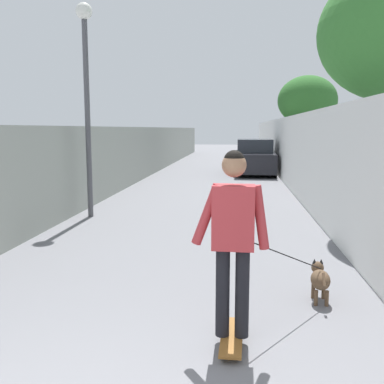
{
  "coord_description": "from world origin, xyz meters",
  "views": [
    {
      "loc": [
        -1.77,
        -1.02,
        2.0
      ],
      "look_at": [
        5.12,
        -0.3,
        1.0
      ],
      "focal_mm": 40.98,
      "sensor_mm": 36.0,
      "label": 1
    }
  ],
  "objects_px": {
    "lamp_post": "(86,75)",
    "skateboard": "(232,337)",
    "dog": "(320,278)",
    "car_near": "(254,158)",
    "person_skateboarder": "(233,229)",
    "tree_right_mid": "(307,101)"
  },
  "relations": [
    {
      "from": "lamp_post",
      "to": "skateboard",
      "type": "relative_size",
      "value": 5.83
    },
    {
      "from": "tree_right_mid",
      "to": "person_skateboarder",
      "type": "relative_size",
      "value": 2.53
    },
    {
      "from": "lamp_post",
      "to": "skateboard",
      "type": "xyz_separation_m",
      "value": [
        -5.72,
        -3.32,
        -3.11
      ]
    },
    {
      "from": "dog",
      "to": "person_skateboarder",
      "type": "bearing_deg",
      "value": 138.94
    },
    {
      "from": "dog",
      "to": "skateboard",
      "type": "bearing_deg",
      "value": 138.94
    },
    {
      "from": "skateboard",
      "to": "dog",
      "type": "xyz_separation_m",
      "value": [
        1.15,
        -1.0,
        0.21
      ]
    },
    {
      "from": "tree_right_mid",
      "to": "lamp_post",
      "type": "distance_m",
      "value": 12.9
    },
    {
      "from": "lamp_post",
      "to": "skateboard",
      "type": "height_order",
      "value": "lamp_post"
    },
    {
      "from": "tree_right_mid",
      "to": "skateboard",
      "type": "xyz_separation_m",
      "value": [
        -16.88,
        3.13,
        -3.18
      ]
    },
    {
      "from": "skateboard",
      "to": "car_near",
      "type": "distance_m",
      "value": 15.88
    },
    {
      "from": "tree_right_mid",
      "to": "car_near",
      "type": "height_order",
      "value": "tree_right_mid"
    },
    {
      "from": "tree_right_mid",
      "to": "lamp_post",
      "type": "xyz_separation_m",
      "value": [
        -11.17,
        6.46,
        -0.07
      ]
    },
    {
      "from": "person_skateboarder",
      "to": "car_near",
      "type": "xyz_separation_m",
      "value": [
        15.85,
        -0.75,
        -0.39
      ]
    },
    {
      "from": "skateboard",
      "to": "car_near",
      "type": "bearing_deg",
      "value": -2.7
    },
    {
      "from": "lamp_post",
      "to": "dog",
      "type": "bearing_deg",
      "value": -136.57
    },
    {
      "from": "person_skateboarder",
      "to": "dog",
      "type": "distance_m",
      "value": 1.73
    },
    {
      "from": "person_skateboarder",
      "to": "lamp_post",
      "type": "bearing_deg",
      "value": 30.17
    },
    {
      "from": "lamp_post",
      "to": "skateboard",
      "type": "distance_m",
      "value": 7.31
    },
    {
      "from": "lamp_post",
      "to": "dog",
      "type": "relative_size",
      "value": 3.27
    },
    {
      "from": "car_near",
      "to": "dog",
      "type": "bearing_deg",
      "value": -179.01
    },
    {
      "from": "skateboard",
      "to": "person_skateboarder",
      "type": "distance_m",
      "value": 1.03
    },
    {
      "from": "dog",
      "to": "lamp_post",
      "type": "bearing_deg",
      "value": 43.43
    }
  ]
}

